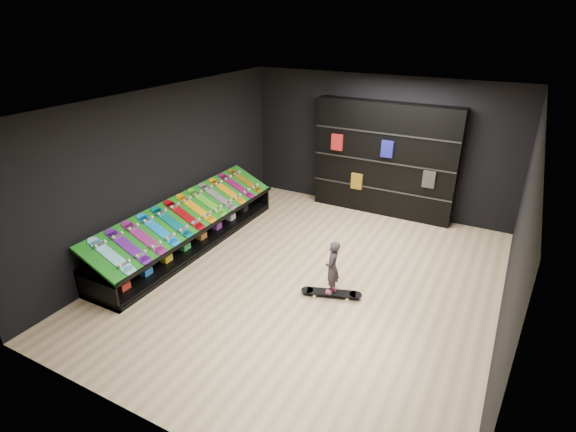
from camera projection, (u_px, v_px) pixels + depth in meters
The scene contains 23 objects.
floor at pixel (308, 279), 7.73m from camera, with size 6.00×7.00×0.01m, color #D1B78D.
ceiling at pixel (312, 102), 6.48m from camera, with size 6.00×7.00×0.01m, color white.
wall_back at pixel (378, 145), 9.91m from camera, with size 6.00×0.02×3.00m, color black.
wall_front at pixel (152, 321), 4.30m from camera, with size 6.00×0.02×3.00m, color black.
wall_left at pixel (165, 169), 8.39m from camera, with size 0.02×7.00×3.00m, color black.
wall_right at pixel (518, 240), 5.82m from camera, with size 0.02×7.00×3.00m, color black.
display_rack at pixel (190, 234), 8.72m from camera, with size 0.90×4.50×0.50m, color black, non-canonical shape.
turf_ramp at pixel (190, 213), 8.50m from camera, with size 1.00×4.50×0.04m, color #0E5C0F.
back_shelving at pixel (384, 160), 9.78m from camera, with size 3.10×0.36×2.48m, color black.
floor_skateboard at pixel (331, 294), 7.23m from camera, with size 0.98×0.22×0.09m, color black, non-canonical shape.
child at pixel (332, 277), 7.10m from camera, with size 0.20×0.14×0.54m, color black.
display_board_0 at pixel (112, 256), 6.96m from camera, with size 0.98×0.22×0.09m, color #0CB2E5, non-canonical shape.
display_board_1 at pixel (128, 247), 7.24m from camera, with size 0.98×0.22×0.09m, color purple, non-canonical shape.
display_board_2 at pixel (144, 238), 7.52m from camera, with size 0.98×0.22×0.09m, color #2626BF, non-canonical shape.
display_board_3 at pixel (158, 230), 7.79m from camera, with size 0.98×0.22×0.09m, color blue, non-canonical shape.
display_board_4 at pixel (172, 222), 8.07m from camera, with size 0.98×0.22×0.09m, color #0C8C99, non-canonical shape.
display_board_5 at pixel (184, 215), 8.35m from camera, with size 0.98×0.22×0.09m, color red, non-canonical shape.
display_board_6 at pixel (196, 209), 8.62m from camera, with size 0.98×0.22×0.09m, color yellow, non-canonical shape.
display_board_7 at pixel (207, 202), 8.90m from camera, with size 0.98×0.22×0.09m, color green, non-canonical shape.
display_board_8 at pixel (218, 197), 9.18m from camera, with size 0.98×0.22×0.09m, color black, non-canonical shape.
display_board_9 at pixel (227, 191), 9.45m from camera, with size 0.98×0.22×0.09m, color orange, non-canonical shape.
display_board_10 at pixel (237, 186), 9.73m from camera, with size 0.98×0.22×0.09m, color #E5198C, non-canonical shape.
display_board_11 at pixel (245, 181), 10.01m from camera, with size 0.98×0.22×0.09m, color yellow, non-canonical shape.
Camera 1 is at (2.79, -5.96, 4.21)m, focal length 28.00 mm.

